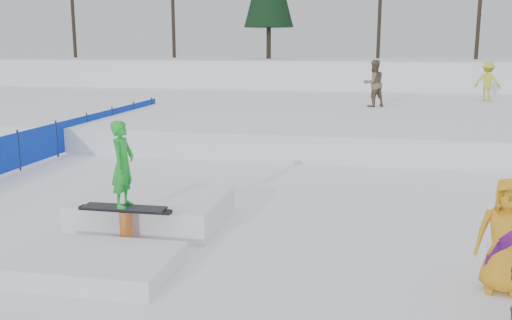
% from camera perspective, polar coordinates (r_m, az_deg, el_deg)
% --- Properties ---
extents(ground, '(120.00, 120.00, 0.00)m').
position_cam_1_polar(ground, '(9.66, -5.32, -8.62)').
color(ground, white).
extents(snow_berm, '(60.00, 14.00, 2.40)m').
position_cam_1_polar(snow_berm, '(38.83, 7.54, 8.27)').
color(snow_berm, white).
rests_on(snow_berm, ground).
extents(snow_midrise, '(50.00, 18.00, 0.80)m').
position_cam_1_polar(snow_midrise, '(24.99, 5.24, 4.74)').
color(snow_midrise, white).
rests_on(snow_midrise, ground).
extents(safety_fence, '(0.05, 16.00, 1.10)m').
position_cam_1_polar(safety_fence, '(18.03, -19.30, 2.02)').
color(safety_fence, '#0A2CB2').
rests_on(safety_fence, ground).
extents(walker_olive, '(1.17, 1.11, 1.90)m').
position_cam_1_polar(walker_olive, '(23.95, 11.69, 7.51)').
color(walker_olive, brown).
rests_on(walker_olive, snow_midrise).
extents(walker_ygreen, '(1.29, 1.02, 1.75)m').
position_cam_1_polar(walker_ygreen, '(27.89, 22.16, 7.28)').
color(walker_ygreen, gold).
rests_on(walker_ygreen, snow_midrise).
extents(spectator_yellow, '(0.85, 0.62, 1.58)m').
position_cam_1_polar(spectator_yellow, '(8.41, 23.69, -6.98)').
color(spectator_yellow, orange).
rests_on(spectator_yellow, ground).
extents(jib_rail_feature, '(2.60, 4.40, 2.11)m').
position_cam_1_polar(jib_rail_feature, '(10.31, -11.57, -5.74)').
color(jib_rail_feature, white).
rests_on(jib_rail_feature, ground).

